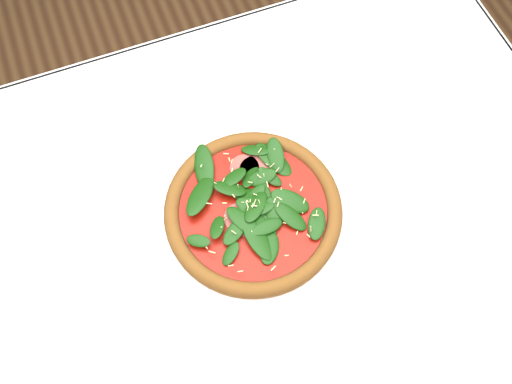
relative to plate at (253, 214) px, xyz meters
name	(u,v)px	position (x,y,z in m)	size (l,w,h in m)	color
ground	(245,322)	(-0.03, 0.00, -0.76)	(6.00, 6.00, 0.00)	brown
dining_table	(239,244)	(-0.03, 0.00, -0.11)	(1.21, 0.81, 0.75)	white
plate	(253,214)	(0.00, 0.00, 0.00)	(0.33, 0.33, 0.01)	white
pizza	(253,209)	(0.00, 0.00, 0.02)	(0.33, 0.33, 0.04)	#995725
saucer_near	(503,248)	(0.34, -0.20, 0.00)	(0.16, 0.16, 0.01)	white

